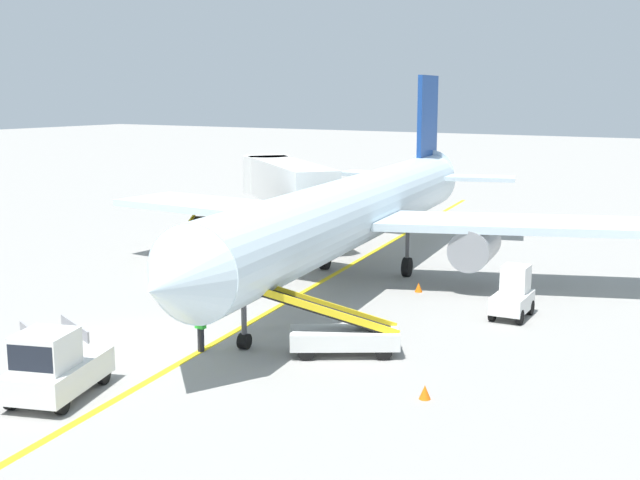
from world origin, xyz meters
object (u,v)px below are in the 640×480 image
object	(u,v)px
baggage_tug_near_wing	(513,295)
belt_loader_aft_hold	(341,333)
baggage_cart_loaded	(54,339)
jet_bridge	(284,182)
safety_cone_nose_right	(425,392)
belt_loader_forward_hold	(184,257)
ground_crew_marshaller	(166,285)
ground_crew_wing_walker	(201,327)
safety_cone_wingtip_left	(419,287)
airliner	(356,210)
pushback_tug	(54,367)

from	to	relation	value
baggage_tug_near_wing	belt_loader_aft_hold	size ratio (longest dim) A/B	0.50
baggage_tug_near_wing	baggage_cart_loaded	world-z (taller)	baggage_tug_near_wing
jet_bridge	safety_cone_nose_right	world-z (taller)	jet_bridge
belt_loader_forward_hold	belt_loader_aft_hold	distance (m)	15.49
baggage_tug_near_wing	ground_crew_marshaller	size ratio (longest dim) A/B	1.45
jet_bridge	ground_crew_wing_walker	xyz separation A→B (m)	(10.36, -20.77, -2.63)
ground_crew_wing_walker	safety_cone_wingtip_left	distance (m)	12.43
airliner	safety_cone_nose_right	xyz separation A→B (m)	(9.55, -13.02, -3.20)
jet_bridge	ground_crew_wing_walker	distance (m)	23.35
baggage_tug_near_wing	safety_cone_wingtip_left	world-z (taller)	baggage_tug_near_wing
airliner	belt_loader_forward_hold	size ratio (longest dim) A/B	6.87
airliner	ground_crew_marshaller	world-z (taller)	airliner
pushback_tug	safety_cone_wingtip_left	size ratio (longest dim) A/B	9.13
baggage_tug_near_wing	safety_cone_nose_right	size ratio (longest dim) A/B	5.61
pushback_tug	belt_loader_forward_hold	size ratio (longest dim) A/B	0.78
baggage_tug_near_wing	belt_loader_forward_hold	xyz separation A→B (m)	(-17.16, -0.42, -0.15)
baggage_cart_loaded	jet_bridge	bearing A→B (deg)	104.20
safety_cone_nose_right	ground_crew_marshaller	bearing A→B (deg)	163.35
belt_loader_forward_hold	baggage_cart_loaded	xyz separation A→B (m)	(4.75, -12.54, -0.31)
baggage_cart_loaded	safety_cone_wingtip_left	world-z (taller)	baggage_cart_loaded
pushback_tug	safety_cone_nose_right	xyz separation A→B (m)	(9.50, 5.74, -0.77)
pushback_tug	ground_crew_marshaller	world-z (taller)	pushback_tug
ground_crew_marshaller	safety_cone_wingtip_left	size ratio (longest dim) A/B	3.86
airliner	safety_cone_wingtip_left	size ratio (longest dim) A/B	80.10
pushback_tug	ground_crew_wing_walker	bearing A→B (deg)	82.13
jet_bridge	ground_crew_marshaller	xyz separation A→B (m)	(5.07, -16.67, -2.63)
jet_bridge	pushback_tug	distance (m)	28.37
ground_crew_marshaller	safety_cone_wingtip_left	xyz separation A→B (m)	(8.23, 7.96, -0.69)
airliner	belt_loader_forward_hold	distance (m)	9.27
baggage_tug_near_wing	ground_crew_marshaller	world-z (taller)	baggage_tug_near_wing
pushback_tug	belt_loader_aft_hold	bearing A→B (deg)	57.34
pushback_tug	safety_cone_nose_right	distance (m)	11.13
pushback_tug	ground_crew_marshaller	distance (m)	10.89
baggage_tug_near_wing	belt_loader_aft_hold	world-z (taller)	belt_loader_aft_hold
baggage_tug_near_wing	airliner	bearing A→B (deg)	162.88
airliner	ground_crew_marshaller	xyz separation A→B (m)	(-4.43, -8.84, -2.51)
pushback_tug	safety_cone_wingtip_left	bearing A→B (deg)	78.15
belt_loader_aft_hold	ground_crew_marshaller	size ratio (longest dim) A/B	2.88
safety_cone_wingtip_left	ground_crew_wing_walker	bearing A→B (deg)	-103.73
baggage_tug_near_wing	safety_cone_wingtip_left	size ratio (longest dim) A/B	5.61
pushback_tug	baggage_cart_loaded	size ratio (longest dim) A/B	1.07
belt_loader_forward_hold	baggage_cart_loaded	world-z (taller)	belt_loader_forward_hold
baggage_cart_loaded	safety_cone_nose_right	bearing A→B (deg)	11.52
airliner	ground_crew_marshaller	distance (m)	10.20
baggage_cart_loaded	belt_loader_aft_hold	bearing A→B (deg)	29.85
ground_crew_marshaller	safety_cone_wingtip_left	world-z (taller)	ground_crew_marshaller
baggage_tug_near_wing	belt_loader_forward_hold	world-z (taller)	belt_loader_forward_hold
pushback_tug	belt_loader_aft_hold	distance (m)	9.66
jet_bridge	safety_cone_nose_right	distance (m)	28.44
jet_bridge	ground_crew_marshaller	world-z (taller)	jet_bridge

